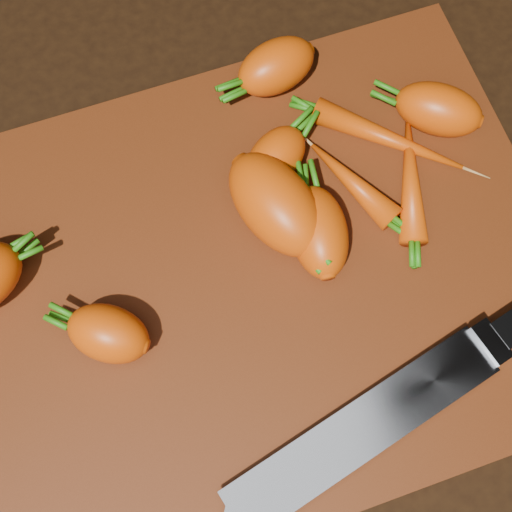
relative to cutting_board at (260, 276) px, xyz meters
name	(u,v)px	position (x,y,z in m)	size (l,w,h in m)	color
ground	(260,280)	(0.00, 0.00, -0.01)	(2.00, 2.00, 0.01)	black
cutting_board	(260,276)	(0.00, 0.00, 0.00)	(0.50, 0.40, 0.01)	#672C11
carrot_1	(108,334)	(-0.13, -0.01, 0.03)	(0.07, 0.04, 0.04)	#EF550D
carrot_2	(276,204)	(0.03, 0.04, 0.04)	(0.10, 0.06, 0.06)	#EF550D
carrot_3	(319,232)	(0.05, 0.01, 0.03)	(0.08, 0.05, 0.05)	#EF550D
carrot_4	(276,66)	(0.07, 0.17, 0.03)	(0.07, 0.05, 0.05)	#EF550D
carrot_5	(276,157)	(0.04, 0.09, 0.03)	(0.06, 0.04, 0.04)	#EF550D
carrot_6	(439,109)	(0.19, 0.08, 0.03)	(0.08, 0.04, 0.04)	#EF550D
carrot_7	(411,179)	(0.15, 0.03, 0.02)	(0.12, 0.02, 0.02)	#EF550D
carrot_8	(388,138)	(0.14, 0.08, 0.02)	(0.14, 0.02, 0.02)	#EF550D
carrot_9	(352,182)	(0.10, 0.05, 0.02)	(0.10, 0.02, 0.02)	#EF550D
knife	(387,413)	(0.05, -0.14, 0.02)	(0.38, 0.12, 0.02)	gray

